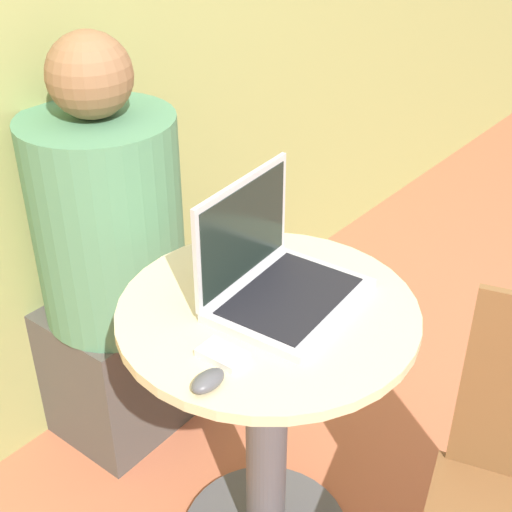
{
  "coord_description": "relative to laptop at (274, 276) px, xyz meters",
  "views": [
    {
      "loc": [
        -0.96,
        -0.77,
        1.65
      ],
      "look_at": [
        0.02,
        0.05,
        0.85
      ],
      "focal_mm": 50.0,
      "sensor_mm": 36.0,
      "label": 1
    }
  ],
  "objects": [
    {
      "name": "round_table",
      "position": [
        -0.04,
        -0.01,
        -0.32
      ],
      "size": [
        0.65,
        0.65,
        0.75
      ],
      "color": "#4C4C51",
      "rests_on": "ground_plane"
    },
    {
      "name": "laptop",
      "position": [
        0.0,
        0.0,
        0.0
      ],
      "size": [
        0.35,
        0.28,
        0.26
      ],
      "color": "#B7B7BC",
      "rests_on": "round_table"
    },
    {
      "name": "cell_phone",
      "position": [
        -0.22,
        -0.05,
        -0.05
      ],
      "size": [
        0.06,
        0.1,
        0.02
      ],
      "color": "silver",
      "rests_on": "round_table"
    },
    {
      "name": "computer_mouse",
      "position": [
        -0.3,
        -0.08,
        -0.04
      ],
      "size": [
        0.08,
        0.04,
        0.03
      ],
      "color": "#4C4C51",
      "rests_on": "round_table"
    },
    {
      "name": "person_seated",
      "position": [
        0.02,
        0.65,
        -0.31
      ],
      "size": [
        0.4,
        0.63,
        1.23
      ],
      "color": "#4C4742",
      "rests_on": "ground_plane"
    }
  ]
}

